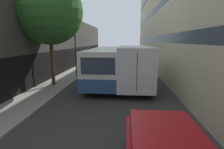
% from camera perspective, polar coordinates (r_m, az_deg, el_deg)
% --- Properties ---
extents(ground_plane, '(150.00, 150.00, 0.00)m').
position_cam_1_polar(ground_plane, '(14.12, 0.83, -3.74)').
color(ground_plane, '#33302D').
extents(sidewalk_left, '(2.39, 60.00, 0.13)m').
position_cam_1_polar(sidewalk_left, '(15.19, -17.70, -2.96)').
color(sidewalk_left, gray).
rests_on(sidewalk_left, ground_plane).
extents(building_left_shopfront, '(2.40, 60.00, 6.57)m').
position_cam_1_polar(building_left_shopfront, '(15.82, -26.12, 7.69)').
color(building_left_shopfront, '#423D38').
rests_on(building_left_shopfront, ground_plane).
extents(bus, '(2.54, 10.22, 2.93)m').
position_cam_1_polar(bus, '(15.38, -1.62, 3.42)').
color(bus, silver).
rests_on(bus, ground_plane).
extents(box_truck, '(2.36, 7.46, 3.18)m').
position_cam_1_polar(box_truck, '(13.60, 7.24, 2.88)').
color(box_truck, silver).
rests_on(box_truck, ground_plane).
extents(panel_van, '(1.88, 4.15, 1.97)m').
position_cam_1_polar(panel_van, '(25.76, -1.57, 5.43)').
color(panel_van, navy).
rests_on(panel_van, ground_plane).
extents(street_lamp, '(0.36, 0.80, 6.65)m').
position_cam_1_polar(street_lamp, '(17.02, -12.12, 14.68)').
color(street_lamp, '#38383D').
rests_on(street_lamp, sidewalk_left).
extents(street_tree_left, '(4.99, 4.99, 8.13)m').
position_cam_1_polar(street_tree_left, '(14.47, -19.88, 18.97)').
color(street_tree_left, '#4C3823').
rests_on(street_tree_left, sidewalk_left).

